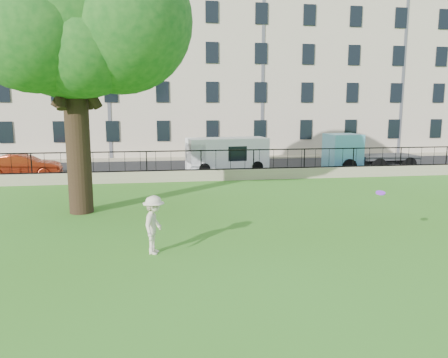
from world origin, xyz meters
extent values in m
plane|color=#3A761C|center=(0.00, 0.00, 0.00)|extent=(120.00, 120.00, 0.00)
cube|color=gray|center=(0.00, 12.00, 0.30)|extent=(50.00, 0.40, 0.60)
cube|color=black|center=(0.00, 12.00, 0.63)|extent=(50.00, 0.05, 0.06)
cube|color=black|center=(0.00, 12.00, 1.70)|extent=(50.00, 0.05, 0.06)
cube|color=black|center=(0.00, 16.70, 0.01)|extent=(60.00, 9.00, 0.01)
cube|color=gray|center=(0.00, 21.90, 0.06)|extent=(60.00, 1.40, 0.12)
cube|color=beige|center=(0.00, 27.60, 6.50)|extent=(56.00, 10.00, 13.00)
cylinder|color=black|center=(-5.40, 5.42, 2.53)|extent=(0.92, 0.92, 5.05)
sphere|color=#154F17|center=(-5.40, 5.42, 7.91)|extent=(7.03, 7.03, 7.03)
sphere|color=#154F17|center=(-3.60, 4.62, 7.21)|extent=(5.27, 5.27, 5.27)
sphere|color=#154F17|center=(-7.00, 6.22, 7.51)|extent=(5.70, 5.70, 5.70)
imported|color=beige|center=(-2.50, 0.08, 0.84)|extent=(0.89, 1.22, 1.69)
cylinder|color=#972AF2|center=(4.00, -0.54, 1.70)|extent=(0.34, 0.33, 0.12)
imported|color=maroon|center=(-10.14, 14.40, 0.69)|extent=(4.33, 1.85, 1.39)
cube|color=white|center=(2.00, 15.40, 1.06)|extent=(5.28, 2.61, 2.13)
cube|color=#529DC0|center=(11.16, 14.40, 1.19)|extent=(5.78, 2.32, 2.38)
camera|label=1|loc=(-2.31, -12.09, 4.21)|focal=35.00mm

